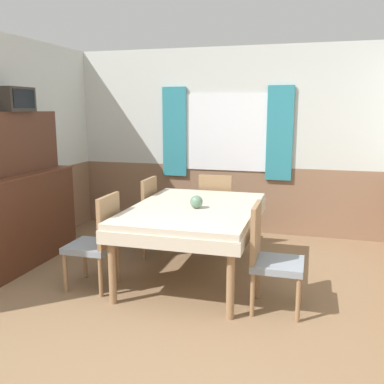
# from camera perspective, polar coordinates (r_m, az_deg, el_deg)

# --- Properties ---
(ground_plane) EXTENTS (16.00, 16.00, 0.00)m
(ground_plane) POSITION_cam_1_polar(r_m,az_deg,el_deg) (3.15, -10.28, -22.97)
(ground_plane) COLOR #846647
(wall_back) EXTENTS (4.79, 0.09, 2.60)m
(wall_back) POSITION_cam_1_polar(r_m,az_deg,el_deg) (6.14, 4.56, 6.80)
(wall_back) COLOR silver
(wall_back) RESTS_ON ground_plane
(wall_left) EXTENTS (0.05, 4.06, 2.60)m
(wall_left) POSITION_cam_1_polar(r_m,az_deg,el_deg) (5.40, -23.63, 5.26)
(wall_left) COLOR silver
(wall_left) RESTS_ON ground_plane
(dining_table) EXTENTS (1.28, 1.83, 0.77)m
(dining_table) POSITION_cam_1_polar(r_m,az_deg,el_deg) (4.44, 0.29, -3.20)
(dining_table) COLOR beige
(dining_table) RESTS_ON ground_plane
(chair_head_window) EXTENTS (0.44, 0.44, 0.95)m
(chair_head_window) POSITION_cam_1_polar(r_m,az_deg,el_deg) (5.52, 3.37, -2.18)
(chair_head_window) COLOR #93704C
(chair_head_window) RESTS_ON ground_plane
(chair_right_near) EXTENTS (0.44, 0.44, 0.95)m
(chair_right_near) POSITION_cam_1_polar(r_m,az_deg,el_deg) (3.84, 10.30, -8.27)
(chair_right_near) COLOR #93704C
(chair_right_near) RESTS_ON ground_plane
(chair_left_far) EXTENTS (0.44, 0.44, 0.95)m
(chair_left_far) POSITION_cam_1_polar(r_m,az_deg,el_deg) (5.23, -6.96, -2.98)
(chair_left_far) COLOR #93704C
(chair_left_far) RESTS_ON ground_plane
(chair_left_near) EXTENTS (0.44, 0.44, 0.95)m
(chair_left_near) POSITION_cam_1_polar(r_m,az_deg,el_deg) (4.31, -12.45, -6.21)
(chair_left_near) COLOR #93704C
(chair_left_near) RESTS_ON ground_plane
(sideboard) EXTENTS (0.46, 1.48, 1.73)m
(sideboard) POSITION_cam_1_polar(r_m,az_deg,el_deg) (5.23, -21.87, -1.01)
(sideboard) COLOR #4C2819
(sideboard) RESTS_ON ground_plane
(tv) EXTENTS (0.29, 0.43, 0.26)m
(tv) POSITION_cam_1_polar(r_m,az_deg,el_deg) (5.14, -22.75, 11.34)
(tv) COLOR #2D2823
(tv) RESTS_ON sideboard
(vase) EXTENTS (0.13, 0.13, 0.13)m
(vase) POSITION_cam_1_polar(r_m,az_deg,el_deg) (4.32, 0.60, -1.33)
(vase) COLOR slate
(vase) RESTS_ON dining_table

